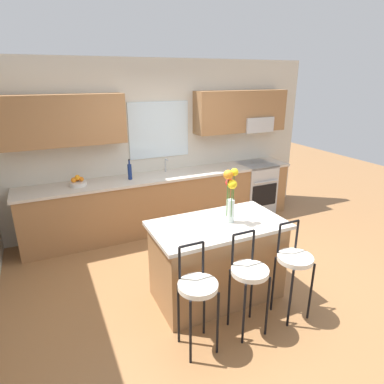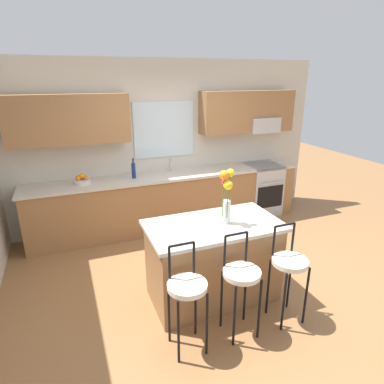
% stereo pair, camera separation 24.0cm
% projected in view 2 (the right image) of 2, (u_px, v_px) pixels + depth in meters
% --- Properties ---
extents(ground_plane, '(14.00, 14.00, 0.00)m').
position_uv_depth(ground_plane, '(213.00, 279.00, 4.20)').
color(ground_plane, olive).
extents(back_wall_assembly, '(5.60, 0.50, 2.70)m').
position_uv_depth(back_wall_assembly, '(166.00, 135.00, 5.44)').
color(back_wall_assembly, beige).
rests_on(back_wall_assembly, ground).
extents(counter_run, '(4.56, 0.64, 0.92)m').
position_uv_depth(counter_run, '(171.00, 200.00, 5.53)').
color(counter_run, '#996B42').
rests_on(counter_run, ground).
extents(sink_faucet, '(0.02, 0.13, 0.23)m').
position_uv_depth(sink_faucet, '(170.00, 163.00, 5.47)').
color(sink_faucet, '#B7BABC').
rests_on(sink_faucet, counter_run).
extents(oven_range, '(0.60, 0.64, 0.92)m').
position_uv_depth(oven_range, '(261.00, 189.00, 6.11)').
color(oven_range, '#B7BABC').
rests_on(oven_range, ground).
extents(kitchen_island, '(1.47, 0.82, 0.92)m').
position_uv_depth(kitchen_island, '(213.00, 261.00, 3.73)').
color(kitchen_island, '#996B42').
rests_on(kitchen_island, ground).
extents(bar_stool_near, '(0.36, 0.36, 1.04)m').
position_uv_depth(bar_stool_near, '(187.00, 290.00, 2.94)').
color(bar_stool_near, black).
rests_on(bar_stool_near, ground).
extents(bar_stool_middle, '(0.36, 0.36, 1.04)m').
position_uv_depth(bar_stool_middle, '(241.00, 277.00, 3.13)').
color(bar_stool_middle, black).
rests_on(bar_stool_middle, ground).
extents(bar_stool_far, '(0.36, 0.36, 1.04)m').
position_uv_depth(bar_stool_far, '(289.00, 266.00, 3.32)').
color(bar_stool_far, black).
rests_on(bar_stool_far, ground).
extents(flower_vase, '(0.17, 0.16, 0.61)m').
position_uv_depth(flower_vase, '(226.00, 193.00, 3.48)').
color(flower_vase, silver).
rests_on(flower_vase, kitchen_island).
extents(fruit_bowl_oranges, '(0.24, 0.24, 0.16)m').
position_uv_depth(fruit_bowl_oranges, '(82.00, 180.00, 4.89)').
color(fruit_bowl_oranges, silver).
rests_on(fruit_bowl_oranges, counter_run).
extents(bottle_olive_oil, '(0.06, 0.06, 0.32)m').
position_uv_depth(bottle_olive_oil, '(134.00, 170.00, 5.13)').
color(bottle_olive_oil, navy).
rests_on(bottle_olive_oil, counter_run).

